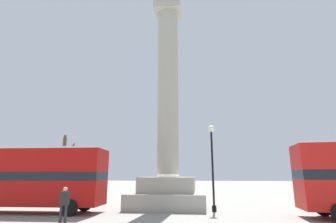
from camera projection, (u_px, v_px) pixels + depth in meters
name	position (u px, v px, depth m)	size (l,w,h in m)	color
ground_plane	(168.00, 208.00, 20.03)	(200.00, 200.00, 0.00)	gray
monument_column	(168.00, 137.00, 21.32)	(5.75, 5.75, 18.75)	#A39E8E
bus_b	(28.00, 176.00, 17.85)	(10.48, 3.07, 4.27)	#A80F0C
equestrian_statue	(61.00, 181.00, 25.79)	(4.19, 3.34, 6.48)	#A39E8E
street_lamp	(212.00, 157.00, 18.75)	(0.48, 0.48, 6.00)	black
pedestrian_near_lamp	(64.00, 202.00, 13.81)	(0.50, 0.24, 1.82)	#28282D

